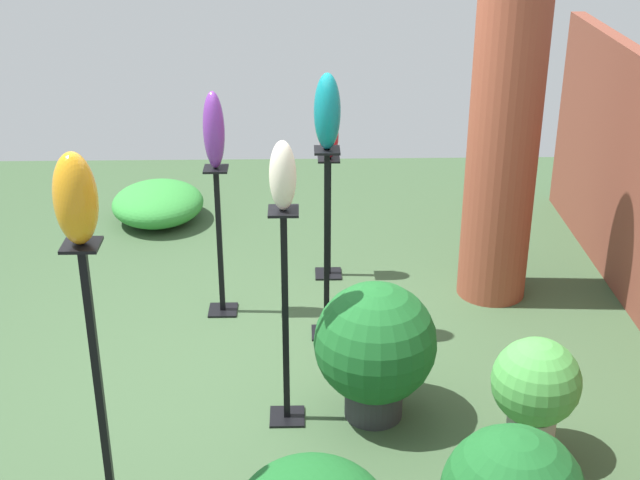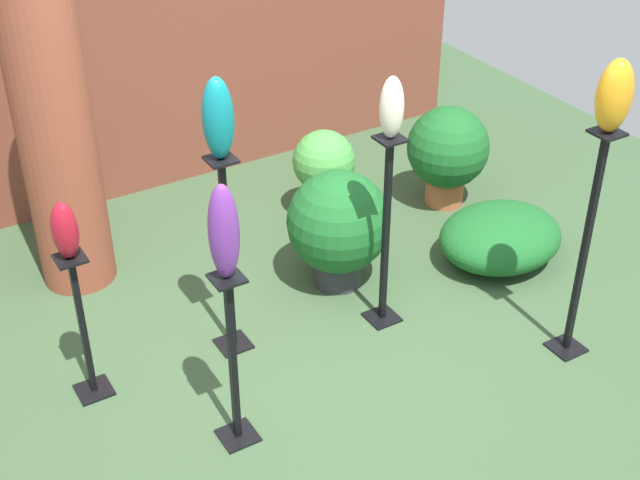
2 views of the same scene
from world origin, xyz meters
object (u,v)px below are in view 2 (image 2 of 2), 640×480
at_px(pedestal_ivory, 385,241).
at_px(brick_pillar, 56,132).
at_px(pedestal_ruby, 84,334).
at_px(potted_plant_mid_left, 448,150).
at_px(art_vase_ivory, 392,107).
at_px(art_vase_amber, 614,96).
at_px(potted_plant_front_left, 324,167).
at_px(pedestal_amber, 583,256).
at_px(art_vase_violet, 224,232).
at_px(art_vase_ruby, 65,231).
at_px(art_vase_teal, 218,119).
at_px(pedestal_violet, 233,369).
at_px(potted_plant_front_right, 338,225).
at_px(pedestal_teal, 228,265).

bearing_deg(pedestal_ivory, brick_pillar, 135.84).
relative_size(brick_pillar, pedestal_ruby, 2.33).
bearing_deg(potted_plant_mid_left, art_vase_ivory, -142.08).
distance_m(pedestal_ruby, art_vase_amber, 3.15).
bearing_deg(potted_plant_front_left, brick_pillar, 174.95).
distance_m(pedestal_amber, art_vase_amber, 1.01).
height_order(pedestal_ruby, pedestal_ivory, pedestal_ivory).
xyz_separation_m(art_vase_violet, potted_plant_mid_left, (2.55, 1.46, -0.88)).
relative_size(pedestal_amber, art_vase_ruby, 4.46).
bearing_deg(potted_plant_front_left, art_vase_teal, -140.94).
bearing_deg(art_vase_teal, art_vase_violet, -114.60).
bearing_deg(pedestal_ruby, art_vase_amber, -23.31).
xyz_separation_m(pedestal_amber, pedestal_ivory, (-0.81, 0.84, -0.09)).
bearing_deg(pedestal_violet, potted_plant_front_right, 37.65).
xyz_separation_m(pedestal_teal, potted_plant_mid_left, (2.22, 0.73, -0.15)).
bearing_deg(pedestal_ruby, art_vase_ruby, -14.04).
xyz_separation_m(pedestal_amber, pedestal_ruby, (-2.65, 1.14, -0.26)).
distance_m(pedestal_teal, art_vase_amber, 2.35).
distance_m(pedestal_amber, potted_plant_front_left, 2.23).
height_order(pedestal_violet, art_vase_violet, art_vase_violet).
bearing_deg(art_vase_violet, pedestal_ruby, 126.10).
height_order(brick_pillar, art_vase_ivory, brick_pillar).
xyz_separation_m(pedestal_ruby, art_vase_violet, (0.56, -0.76, 0.91)).
bearing_deg(pedestal_teal, art_vase_ivory, -15.07).
height_order(pedestal_ivory, art_vase_amber, art_vase_amber).
distance_m(pedestal_teal, potted_plant_front_left, 1.69).
height_order(pedestal_teal, art_vase_teal, art_vase_teal).
height_order(art_vase_amber, art_vase_ivory, art_vase_amber).
xyz_separation_m(art_vase_ruby, potted_plant_front_left, (2.20, 1.02, -0.70)).
xyz_separation_m(pedestal_amber, potted_plant_front_right, (-0.84, 1.35, -0.23)).
distance_m(pedestal_amber, art_vase_violet, 2.22).
xyz_separation_m(pedestal_amber, potted_plant_front_left, (-0.45, 2.16, -0.28)).
height_order(pedestal_ivory, potted_plant_front_right, pedestal_ivory).
distance_m(brick_pillar, art_vase_ivory, 2.16).
relative_size(brick_pillar, art_vase_ruby, 6.59).
distance_m(art_vase_violet, potted_plant_mid_left, 3.07).
height_order(pedestal_amber, art_vase_ivory, art_vase_ivory).
xyz_separation_m(brick_pillar, art_vase_violet, (0.24, -1.95, 0.23)).
xyz_separation_m(pedestal_amber, art_vase_ruby, (-2.65, 1.14, 0.42)).
distance_m(pedestal_amber, pedestal_teal, 2.08).
bearing_deg(potted_plant_front_left, art_vase_amber, -78.16).
height_order(brick_pillar, pedestal_ruby, brick_pillar).
distance_m(pedestal_teal, art_vase_ivory, 1.33).
relative_size(pedestal_ruby, pedestal_teal, 0.72).
relative_size(art_vase_ivory, potted_plant_mid_left, 0.47).
xyz_separation_m(art_vase_violet, art_vase_teal, (0.33, 0.72, 0.22)).
relative_size(pedestal_ruby, pedestal_ivory, 0.72).
xyz_separation_m(potted_plant_mid_left, potted_plant_front_right, (-1.29, -0.49, 0.00)).
distance_m(pedestal_amber, potted_plant_mid_left, 1.90).
bearing_deg(pedestal_ruby, art_vase_teal, -2.60).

